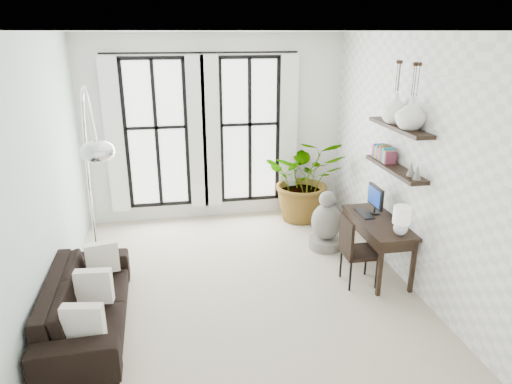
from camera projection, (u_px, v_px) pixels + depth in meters
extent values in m
plane|color=#B6AA91|center=(237.00, 284.00, 6.11)|extent=(5.00, 5.00, 0.00)
plane|color=white|center=(233.00, 31.00, 5.04)|extent=(5.00, 5.00, 0.00)
plane|color=silver|center=(40.00, 180.00, 5.19)|extent=(0.00, 5.00, 5.00)
plane|color=white|center=(406.00, 161.00, 5.96)|extent=(0.00, 5.00, 5.00)
plane|color=white|center=(215.00, 129.00, 7.89)|extent=(4.50, 0.00, 4.50)
cube|color=white|center=(157.00, 135.00, 7.71)|extent=(1.00, 0.02, 2.50)
cube|color=white|center=(114.00, 138.00, 7.50)|extent=(0.30, 0.04, 2.60)
cube|color=white|center=(197.00, 134.00, 7.74)|extent=(0.30, 0.04, 2.60)
cube|color=white|center=(250.00, 131.00, 7.99)|extent=(1.00, 0.02, 2.50)
cube|color=white|center=(211.00, 134.00, 7.78)|extent=(0.30, 0.04, 2.60)
cube|color=white|center=(289.00, 131.00, 8.01)|extent=(0.30, 0.04, 2.60)
cylinder|color=black|center=(201.00, 53.00, 7.32)|extent=(3.20, 0.03, 0.03)
cube|color=black|center=(395.00, 169.00, 5.97)|extent=(0.25, 1.30, 0.05)
cube|color=black|center=(399.00, 127.00, 5.79)|extent=(0.25, 1.30, 0.05)
cube|color=#D05934|center=(378.00, 150.00, 6.44)|extent=(0.16, 0.03, 0.18)
cube|color=#3D39C8|center=(379.00, 151.00, 6.40)|extent=(0.16, 0.03, 0.18)
cube|color=gold|center=(380.00, 152.00, 6.36)|extent=(0.16, 0.04, 0.18)
cube|color=#2E8C57|center=(382.00, 152.00, 6.32)|extent=(0.16, 0.04, 0.18)
cube|color=purple|center=(383.00, 153.00, 6.28)|extent=(0.16, 0.04, 0.18)
cube|color=#CB5C2D|center=(385.00, 154.00, 6.24)|extent=(0.16, 0.04, 0.18)
cube|color=#444444|center=(386.00, 155.00, 6.19)|extent=(0.16, 0.04, 0.18)
cube|color=teal|center=(388.00, 156.00, 6.15)|extent=(0.16, 0.04, 0.18)
cube|color=tan|center=(389.00, 157.00, 6.11)|extent=(0.16, 0.04, 0.18)
cube|color=brown|center=(391.00, 157.00, 6.07)|extent=(0.16, 0.04, 0.18)
cone|color=gray|center=(411.00, 169.00, 5.56)|extent=(0.10, 0.10, 0.18)
cone|color=gray|center=(417.00, 172.00, 5.42)|extent=(0.10, 0.10, 0.18)
imported|color=black|center=(87.00, 302.00, 5.15)|extent=(0.91, 2.16, 0.62)
cube|color=silver|center=(83.00, 323.00, 4.46)|extent=(0.40, 0.12, 0.40)
cube|color=silver|center=(94.00, 286.00, 5.11)|extent=(0.40, 0.12, 0.40)
cube|color=silver|center=(102.00, 258.00, 5.76)|extent=(0.40, 0.12, 0.40)
imported|color=#2D7228|center=(305.00, 179.00, 8.01)|extent=(1.61, 1.47, 1.52)
cube|color=black|center=(378.00, 222.00, 6.19)|extent=(0.56, 1.31, 0.04)
cube|color=black|center=(376.00, 228.00, 6.22)|extent=(0.51, 1.25, 0.12)
cube|color=black|center=(380.00, 270.00, 5.72)|extent=(0.05, 0.05, 0.73)
cube|color=black|center=(413.00, 267.00, 5.79)|extent=(0.05, 0.05, 0.73)
cube|color=black|center=(345.00, 231.00, 6.84)|extent=(0.05, 0.05, 0.73)
cube|color=black|center=(373.00, 229.00, 6.92)|extent=(0.05, 0.05, 0.73)
cube|color=black|center=(376.00, 197.00, 6.34)|extent=(0.04, 0.42, 0.30)
cube|color=navy|center=(374.00, 197.00, 6.34)|extent=(0.00, 0.36, 0.24)
cube|color=black|center=(364.00, 213.00, 6.40)|extent=(0.15, 0.40, 0.02)
sphere|color=silver|center=(400.00, 229.00, 5.69)|extent=(0.18, 0.18, 0.18)
cylinder|color=white|center=(402.00, 215.00, 5.63)|extent=(0.22, 0.22, 0.22)
cube|color=black|center=(360.00, 252.00, 6.01)|extent=(0.46, 0.46, 0.05)
cube|color=black|center=(346.00, 236.00, 5.89)|extent=(0.05, 0.45, 0.50)
cylinder|color=black|center=(351.00, 276.00, 5.89)|extent=(0.03, 0.03, 0.42)
cylinder|color=black|center=(377.00, 274.00, 5.95)|extent=(0.03, 0.03, 0.42)
cylinder|color=black|center=(341.00, 263.00, 6.22)|extent=(0.03, 0.03, 0.42)
cylinder|color=black|center=(365.00, 261.00, 6.28)|extent=(0.03, 0.03, 0.42)
cylinder|color=silver|center=(98.00, 261.00, 6.60)|extent=(0.40, 0.40, 0.11)
cylinder|color=silver|center=(94.00, 226.00, 6.42)|extent=(0.04, 0.04, 1.10)
ellipsoid|color=silver|center=(97.00, 151.00, 4.68)|extent=(0.35, 0.35, 0.23)
cylinder|color=gray|center=(325.00, 243.00, 7.13)|extent=(0.52, 0.52, 0.15)
ellipsoid|color=gray|center=(326.00, 221.00, 7.01)|extent=(0.46, 0.46, 0.57)
sphere|color=gray|center=(328.00, 199.00, 6.89)|extent=(0.26, 0.26, 0.26)
imported|color=white|center=(411.00, 113.00, 5.49)|extent=(0.37, 0.37, 0.38)
imported|color=white|center=(395.00, 108.00, 5.86)|extent=(0.37, 0.37, 0.38)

